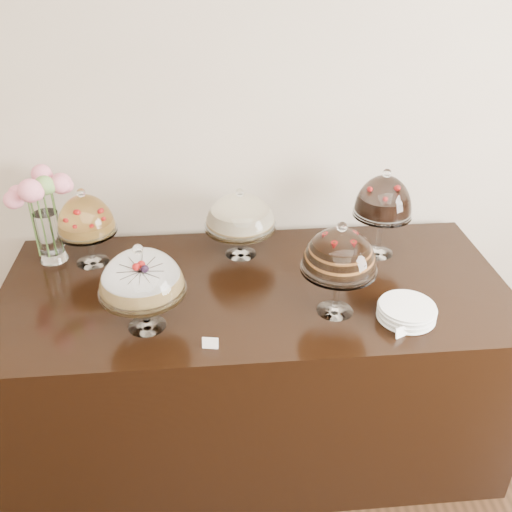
{
  "coord_description": "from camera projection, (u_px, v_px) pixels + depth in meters",
  "views": [
    {
      "loc": [
        -0.4,
        0.4,
        2.28
      ],
      "look_at": [
        -0.22,
        2.4,
        1.08
      ],
      "focal_mm": 40.0,
      "sensor_mm": 36.0,
      "label": 1
    }
  ],
  "objects": [
    {
      "name": "wall_back",
      "position": [
        292.0,
        111.0,
        2.66
      ],
      "size": [
        5.0,
        0.04,
        3.0
      ],
      "primitive_type": "cube",
      "color": "#BFB09A",
      "rests_on": "ground"
    },
    {
      "name": "display_counter",
      "position": [
        255.0,
        364.0,
        2.71
      ],
      "size": [
        2.2,
        1.0,
        0.9
      ],
      "primitive_type": "cube",
      "color": "black",
      "rests_on": "ground"
    },
    {
      "name": "cake_stand_sugar_sponge",
      "position": [
        141.0,
        276.0,
        2.12
      ],
      "size": [
        0.33,
        0.33,
        0.37
      ],
      "color": "white",
      "rests_on": "display_counter"
    },
    {
      "name": "cake_stand_choco_layer",
      "position": [
        340.0,
        253.0,
        2.18
      ],
      "size": [
        0.3,
        0.3,
        0.41
      ],
      "color": "white",
      "rests_on": "display_counter"
    },
    {
      "name": "cake_stand_cheesecake",
      "position": [
        240.0,
        214.0,
        2.61
      ],
      "size": [
        0.33,
        0.33,
        0.34
      ],
      "color": "white",
      "rests_on": "display_counter"
    },
    {
      "name": "cake_stand_dark_choco",
      "position": [
        384.0,
        200.0,
        2.58
      ],
      "size": [
        0.27,
        0.27,
        0.43
      ],
      "color": "white",
      "rests_on": "display_counter"
    },
    {
      "name": "cake_stand_fruit_tart",
      "position": [
        85.0,
        218.0,
        2.54
      ],
      "size": [
        0.26,
        0.26,
        0.37
      ],
      "color": "white",
      "rests_on": "display_counter"
    },
    {
      "name": "flower_vase",
      "position": [
        44.0,
        206.0,
        2.54
      ],
      "size": [
        0.29,
        0.34,
        0.45
      ],
      "color": "white",
      "rests_on": "display_counter"
    },
    {
      "name": "plate_stack",
      "position": [
        407.0,
        312.0,
        2.26
      ],
      "size": [
        0.23,
        0.23,
        0.06
      ],
      "color": "white",
      "rests_on": "display_counter"
    },
    {
      "name": "price_card_left",
      "position": [
        210.0,
        343.0,
        2.11
      ],
      "size": [
        0.06,
        0.03,
        0.04
      ],
      "primitive_type": "cube",
      "rotation": [
        -0.21,
        0.0,
        -0.18
      ],
      "color": "white",
      "rests_on": "display_counter"
    },
    {
      "name": "price_card_right",
      "position": [
        402.0,
        332.0,
        2.17
      ],
      "size": [
        0.06,
        0.04,
        0.04
      ],
      "primitive_type": "cube",
      "rotation": [
        -0.21,
        0.0,
        0.44
      ],
      "color": "white",
      "rests_on": "display_counter"
    }
  ]
}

